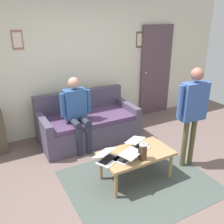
{
  "coord_description": "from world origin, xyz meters",
  "views": [
    {
      "loc": [
        1.73,
        2.39,
        2.26
      ],
      "look_at": [
        -0.0,
        -0.83,
        0.8
      ],
      "focal_mm": 39.43,
      "sensor_mm": 36.0,
      "label": 1
    }
  ],
  "objects_px": {
    "person_seated": "(77,110)",
    "person_standing": "(193,106)",
    "french_press": "(143,152)",
    "interior_door": "(156,71)",
    "coffee_table": "(136,156)",
    "laptop_center": "(127,156)",
    "couch": "(87,124)",
    "laptop_left": "(138,145)",
    "laptop_right": "(107,157)"
  },
  "relations": [
    {
      "from": "person_seated",
      "to": "person_standing",
      "type": "bearing_deg",
      "value": 134.16
    },
    {
      "from": "french_press",
      "to": "person_standing",
      "type": "bearing_deg",
      "value": -174.03
    },
    {
      "from": "interior_door",
      "to": "coffee_table",
      "type": "bearing_deg",
      "value": 47.36
    },
    {
      "from": "french_press",
      "to": "coffee_table",
      "type": "bearing_deg",
      "value": -96.59
    },
    {
      "from": "interior_door",
      "to": "laptop_center",
      "type": "relative_size",
      "value": 5.1
    },
    {
      "from": "couch",
      "to": "french_press",
      "type": "bearing_deg",
      "value": 93.45
    },
    {
      "from": "interior_door",
      "to": "person_seated",
      "type": "bearing_deg",
      "value": 18.29
    },
    {
      "from": "person_seated",
      "to": "couch",
      "type": "bearing_deg",
      "value": -140.57
    },
    {
      "from": "laptop_left",
      "to": "couch",
      "type": "bearing_deg",
      "value": -81.42
    },
    {
      "from": "laptop_center",
      "to": "french_press",
      "type": "distance_m",
      "value": 0.23
    },
    {
      "from": "person_seated",
      "to": "laptop_center",
      "type": "bearing_deg",
      "value": 97.89
    },
    {
      "from": "laptop_left",
      "to": "person_standing",
      "type": "bearing_deg",
      "value": 167.93
    },
    {
      "from": "laptop_left",
      "to": "laptop_center",
      "type": "bearing_deg",
      "value": 30.19
    },
    {
      "from": "interior_door",
      "to": "laptop_center",
      "type": "bearing_deg",
      "value": 45.43
    },
    {
      "from": "laptop_center",
      "to": "laptop_right",
      "type": "height_order",
      "value": "laptop_right"
    },
    {
      "from": "interior_door",
      "to": "coffee_table",
      "type": "distance_m",
      "value": 2.8
    },
    {
      "from": "interior_door",
      "to": "laptop_right",
      "type": "relative_size",
      "value": 5.18
    },
    {
      "from": "french_press",
      "to": "laptop_right",
      "type": "bearing_deg",
      "value": -25.14
    },
    {
      "from": "interior_door",
      "to": "couch",
      "type": "bearing_deg",
      "value": 14.66
    },
    {
      "from": "laptop_right",
      "to": "person_seated",
      "type": "relative_size",
      "value": 0.31
    },
    {
      "from": "coffee_table",
      "to": "person_standing",
      "type": "height_order",
      "value": "person_standing"
    },
    {
      "from": "interior_door",
      "to": "person_seated",
      "type": "height_order",
      "value": "interior_door"
    },
    {
      "from": "coffee_table",
      "to": "laptop_right",
      "type": "xyz_separation_m",
      "value": [
        0.46,
        -0.02,
        0.09
      ]
    },
    {
      "from": "coffee_table",
      "to": "laptop_left",
      "type": "distance_m",
      "value": 0.16
    },
    {
      "from": "interior_door",
      "to": "laptop_left",
      "type": "relative_size",
      "value": 5.31
    },
    {
      "from": "couch",
      "to": "laptop_left",
      "type": "relative_size",
      "value": 4.64
    },
    {
      "from": "interior_door",
      "to": "laptop_center",
      "type": "height_order",
      "value": "interior_door"
    },
    {
      "from": "french_press",
      "to": "person_standing",
      "type": "xyz_separation_m",
      "value": [
        -0.93,
        -0.1,
        0.45
      ]
    },
    {
      "from": "laptop_right",
      "to": "french_press",
      "type": "height_order",
      "value": "french_press"
    },
    {
      "from": "interior_door",
      "to": "laptop_right",
      "type": "bearing_deg",
      "value": 40.76
    },
    {
      "from": "laptop_right",
      "to": "person_seated",
      "type": "distance_m",
      "value": 1.27
    },
    {
      "from": "interior_door",
      "to": "laptop_right",
      "type": "height_order",
      "value": "interior_door"
    },
    {
      "from": "interior_door",
      "to": "person_standing",
      "type": "bearing_deg",
      "value": 65.89
    },
    {
      "from": "person_standing",
      "to": "laptop_right",
      "type": "bearing_deg",
      "value": -4.44
    },
    {
      "from": "laptop_center",
      "to": "couch",
      "type": "bearing_deg",
      "value": -93.24
    },
    {
      "from": "coffee_table",
      "to": "laptop_left",
      "type": "relative_size",
      "value": 2.67
    },
    {
      "from": "person_standing",
      "to": "coffee_table",
      "type": "bearing_deg",
      "value": -5.28
    },
    {
      "from": "couch",
      "to": "coffee_table",
      "type": "relative_size",
      "value": 1.74
    },
    {
      "from": "laptop_left",
      "to": "person_seated",
      "type": "xyz_separation_m",
      "value": [
        0.49,
        -1.17,
        0.25
      ]
    },
    {
      "from": "laptop_left",
      "to": "laptop_right",
      "type": "relative_size",
      "value": 0.98
    },
    {
      "from": "couch",
      "to": "person_seated",
      "type": "height_order",
      "value": "person_seated"
    },
    {
      "from": "laptop_center",
      "to": "french_press",
      "type": "bearing_deg",
      "value": 152.53
    },
    {
      "from": "couch",
      "to": "person_standing",
      "type": "distance_m",
      "value": 2.01
    },
    {
      "from": "laptop_left",
      "to": "person_standing",
      "type": "relative_size",
      "value": 0.25
    },
    {
      "from": "coffee_table",
      "to": "laptop_left",
      "type": "bearing_deg",
      "value": -134.27
    },
    {
      "from": "couch",
      "to": "person_standing",
      "type": "bearing_deg",
      "value": 123.27
    },
    {
      "from": "interior_door",
      "to": "couch",
      "type": "relative_size",
      "value": 1.14
    },
    {
      "from": "laptop_left",
      "to": "french_press",
      "type": "xyz_separation_m",
      "value": [
        0.11,
        0.27,
        0.07
      ]
    },
    {
      "from": "laptop_right",
      "to": "french_press",
      "type": "distance_m",
      "value": 0.49
    },
    {
      "from": "couch",
      "to": "coffee_table",
      "type": "distance_m",
      "value": 1.5
    }
  ]
}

